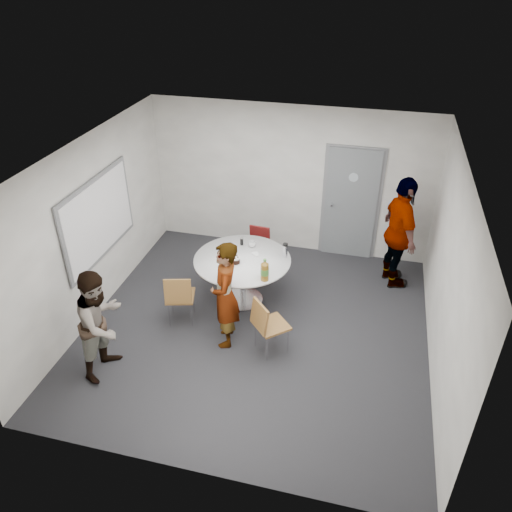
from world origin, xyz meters
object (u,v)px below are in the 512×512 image
(chair_near_left, at_px, (179,295))
(person_right, at_px, (399,233))
(table, at_px, (244,265))
(whiteboard, at_px, (99,218))
(chair_near_right, at_px, (266,322))
(person_left, at_px, (101,323))
(chair_far, at_px, (258,244))
(person_main, at_px, (225,295))
(door, at_px, (351,204))

(chair_near_left, height_order, person_right, person_right)
(table, distance_m, person_right, 2.56)
(whiteboard, relative_size, person_right, 0.99)
(chair_near_left, relative_size, chair_near_right, 1.00)
(person_left, bearing_deg, chair_near_left, -20.05)
(whiteboard, relative_size, chair_far, 2.39)
(chair_near_right, height_order, chair_far, chair_near_right)
(chair_near_right, bearing_deg, chair_near_left, -144.71)
(chair_near_left, xyz_separation_m, person_main, (0.78, -0.21, 0.29))
(chair_near_left, height_order, chair_far, chair_near_left)
(table, bearing_deg, chair_near_right, -60.65)
(door, distance_m, chair_near_right, 3.09)
(chair_near_right, relative_size, person_left, 0.56)
(chair_far, bearing_deg, person_right, -173.21)
(whiteboard, distance_m, chair_near_right, 2.95)
(chair_near_left, relative_size, person_left, 0.56)
(person_main, bearing_deg, whiteboard, -119.22)
(door, height_order, whiteboard, door)
(chair_far, bearing_deg, chair_near_right, 111.02)
(person_left, bearing_deg, table, -27.91)
(table, xyz_separation_m, chair_near_right, (0.60, -1.07, -0.16))
(whiteboard, xyz_separation_m, table, (2.12, 0.42, -0.77))
(table, relative_size, chair_far, 1.89)
(door, bearing_deg, chair_near_left, -130.23)
(door, distance_m, chair_near_left, 3.48)
(chair_near_right, height_order, person_left, person_left)
(door, relative_size, chair_far, 2.67)
(table, distance_m, chair_far, 1.02)
(door, distance_m, table, 2.38)
(table, bearing_deg, person_main, -90.24)
(person_left, bearing_deg, whiteboard, 34.67)
(table, distance_m, chair_near_right, 1.24)
(person_main, bearing_deg, person_right, 117.92)
(door, bearing_deg, person_right, -41.42)
(chair_near_left, height_order, chair_near_right, chair_near_right)
(chair_far, bearing_deg, person_left, 68.88)
(chair_near_right, distance_m, person_left, 2.17)
(person_left, bearing_deg, person_main, -48.27)
(whiteboard, bearing_deg, chair_near_right, -13.45)
(person_left, bearing_deg, door, -28.64)
(person_right, bearing_deg, chair_far, 72.35)
(whiteboard, relative_size, table, 1.26)
(whiteboard, xyz_separation_m, person_main, (2.11, -0.56, -0.64))
(door, xyz_separation_m, person_right, (0.85, -0.75, -0.07))
(whiteboard, bearing_deg, chair_near_left, -14.71)
(whiteboard, bearing_deg, table, 11.27)
(door, xyz_separation_m, person_left, (-2.83, -3.75, -0.25))
(table, height_order, person_right, person_right)
(chair_near_left, relative_size, person_right, 0.45)
(chair_far, xyz_separation_m, person_left, (-1.37, -2.90, 0.30))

